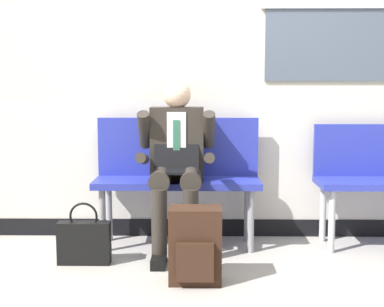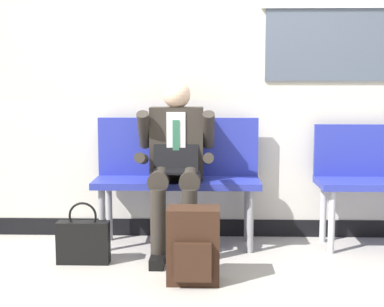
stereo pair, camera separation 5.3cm
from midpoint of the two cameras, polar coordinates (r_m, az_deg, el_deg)
ground_plane at (r=4.02m, az=1.27°, el=-10.96°), size 18.00×18.00×0.00m
station_wall at (r=4.53m, az=1.46°, el=8.36°), size 6.45×0.17×2.69m
bench_with_person at (r=4.31m, az=-1.85°, el=-1.69°), size 1.26×0.42×0.98m
person_seated at (r=4.09m, az=-1.99°, el=-0.70°), size 0.57×0.70×1.27m
backpack at (r=3.55m, az=-0.11°, el=-9.49°), size 0.33×0.25×0.48m
handbag at (r=3.99m, az=-11.39°, el=-8.85°), size 0.36×0.11×0.44m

